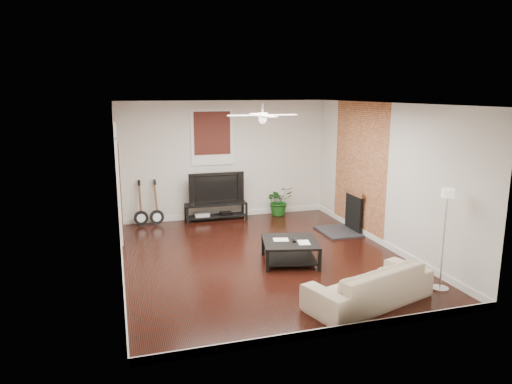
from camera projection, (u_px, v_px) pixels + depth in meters
The scene contains 14 objects.
room at pixel (262, 183), 8.43m from camera, with size 5.01×6.01×2.81m.
brick_accent at pixel (359, 168), 10.07m from camera, with size 0.02×2.20×2.80m, color #9E5833.
fireplace at pixel (345, 211), 10.18m from camera, with size 0.80×1.10×0.92m, color black.
window_back at pixel (212, 137), 11.01m from camera, with size 1.00×0.06×1.30m, color #39140F.
door_left at pixel (119, 180), 9.55m from camera, with size 0.08×1.00×2.50m, color white.
tv_stand at pixel (216, 211), 11.21m from camera, with size 1.46×0.39×0.41m, color black.
tv at pixel (215, 187), 11.10m from camera, with size 1.31×0.17×0.75m, color black.
coffee_table at pixel (290, 251), 8.42m from camera, with size 0.95×0.95×0.40m, color black.
sofa at pixel (369, 284), 6.78m from camera, with size 1.96×0.77×0.57m, color tan.
floor_lamp at pixel (444, 240), 7.13m from camera, with size 0.26×0.26×1.60m, color silver, non-canonical shape.
potted_plant at pixel (279, 201), 11.61m from camera, with size 0.66×0.57×0.73m, color #185217.
guitar_left at pixel (140, 203), 10.62m from camera, with size 0.33×0.23×1.05m, color black, non-canonical shape.
guitar_right at pixel (156, 203), 10.69m from camera, with size 0.33×0.23×1.05m, color black, non-canonical shape.
ceiling_fan at pixel (263, 115), 8.18m from camera, with size 1.24×1.24×0.32m, color white, non-canonical shape.
Camera 1 is at (-2.49, -7.90, 3.00)m, focal length 33.04 mm.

